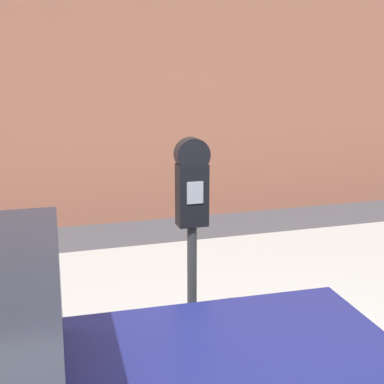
{
  "coord_description": "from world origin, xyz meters",
  "views": [
    {
      "loc": [
        -0.62,
        -1.8,
        2.07
      ],
      "look_at": [
        0.24,
        1.07,
        1.34
      ],
      "focal_mm": 50.0,
      "sensor_mm": 36.0,
      "label": 1
    }
  ],
  "objects": [
    {
      "name": "sidewalk",
      "position": [
        0.0,
        2.2,
        0.07
      ],
      "size": [
        24.0,
        2.8,
        0.14
      ],
      "color": "#ADAAA3",
      "rests_on": "ground_plane"
    },
    {
      "name": "parking_meter",
      "position": [
        0.24,
        1.07,
        1.22
      ],
      "size": [
        0.19,
        0.12,
        1.52
      ],
      "color": "#2D2D30",
      "rests_on": "sidewalk"
    }
  ]
}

